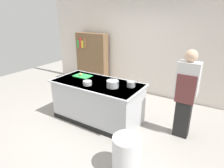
{
  "coord_description": "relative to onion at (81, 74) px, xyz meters",
  "views": [
    {
      "loc": [
        2.32,
        -3.1,
        2.31
      ],
      "look_at": [
        0.25,
        0.2,
        0.85
      ],
      "focal_mm": 30.77,
      "sensor_mm": 36.0,
      "label": 1
    }
  ],
  "objects": [
    {
      "name": "cutting_board",
      "position": [
        0.02,
        0.04,
        -0.05
      ],
      "size": [
        0.4,
        0.28,
        0.02
      ],
      "primitive_type": "cube",
      "color": "green",
      "rests_on": "counter_island"
    },
    {
      "name": "ground_plane",
      "position": [
        0.56,
        -0.11,
        -0.96
      ],
      "size": [
        10.0,
        10.0,
        0.0
      ],
      "primitive_type": "plane",
      "color": "#9E9991"
    },
    {
      "name": "person_chef",
      "position": [
        2.31,
        0.27,
        -0.04
      ],
      "size": [
        0.38,
        0.25,
        1.72
      ],
      "rotation": [
        0.0,
        0.0,
        1.5
      ],
      "color": "black",
      "rests_on": "ground_plane"
    },
    {
      "name": "stock_pot",
      "position": [
        0.99,
        -0.18,
        0.02
      ],
      "size": [
        0.31,
        0.24,
        0.14
      ],
      "color": "#B7BABF",
      "rests_on": "counter_island"
    },
    {
      "name": "bookshelf",
      "position": [
        -0.97,
        1.69,
        -0.1
      ],
      "size": [
        1.1,
        0.31,
        1.7
      ],
      "color": "brown",
      "rests_on": "ground_plane"
    },
    {
      "name": "sauce_pan",
      "position": [
        1.29,
        0.05,
        -0.0
      ],
      "size": [
        0.23,
        0.17,
        0.11
      ],
      "color": "#99999E",
      "rests_on": "counter_island"
    },
    {
      "name": "trash_bin",
      "position": [
        1.83,
        -1.12,
        -0.66
      ],
      "size": [
        0.44,
        0.44,
        0.6
      ],
      "primitive_type": "cylinder",
      "color": "silver",
      "rests_on": "ground_plane"
    },
    {
      "name": "counter_island",
      "position": [
        0.56,
        -0.11,
        -0.49
      ],
      "size": [
        1.98,
        0.98,
        0.9
      ],
      "color": "#B7BABF",
      "rests_on": "ground_plane"
    },
    {
      "name": "onion",
      "position": [
        0.0,
        0.0,
        0.0
      ],
      "size": [
        0.07,
        0.07,
        0.07
      ],
      "primitive_type": "sphere",
      "color": "tan",
      "rests_on": "cutting_board"
    },
    {
      "name": "mixing_bowl",
      "position": [
        0.48,
        -0.35,
        -0.01
      ],
      "size": [
        0.18,
        0.18,
        0.09
      ],
      "primitive_type": "cylinder",
      "color": "#B7BABF",
      "rests_on": "counter_island"
    },
    {
      "name": "back_wall",
      "position": [
        0.56,
        1.99,
        0.54
      ],
      "size": [
        6.4,
        0.12,
        3.0
      ],
      "primitive_type": "cube",
      "color": "silver",
      "rests_on": "ground_plane"
    }
  ]
}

